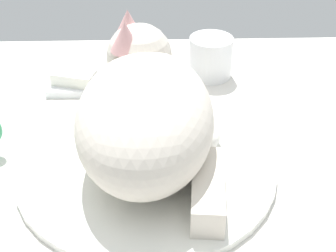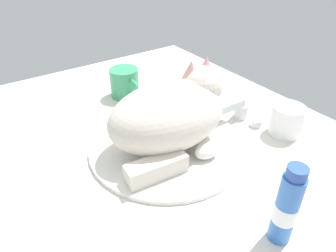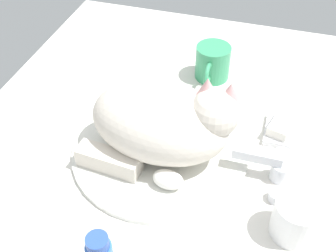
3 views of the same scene
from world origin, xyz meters
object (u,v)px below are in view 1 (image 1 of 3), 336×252
(faucet, at_px, (147,76))
(rinse_cup, at_px, (211,57))
(cat, at_px, (146,112))
(soap_bar, at_px, (74,77))

(faucet, bearing_deg, rinse_cup, 22.91)
(cat, bearing_deg, soap_bar, 120.33)
(rinse_cup, bearing_deg, faucet, -157.09)
(faucet, height_order, rinse_cup, rinse_cup)
(faucet, distance_m, rinse_cup, 0.12)
(faucet, relative_size, soap_bar, 1.91)
(cat, height_order, soap_bar, cat)
(faucet, height_order, cat, cat)
(soap_bar, bearing_deg, rinse_cup, 9.95)
(rinse_cup, bearing_deg, soap_bar, -170.05)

